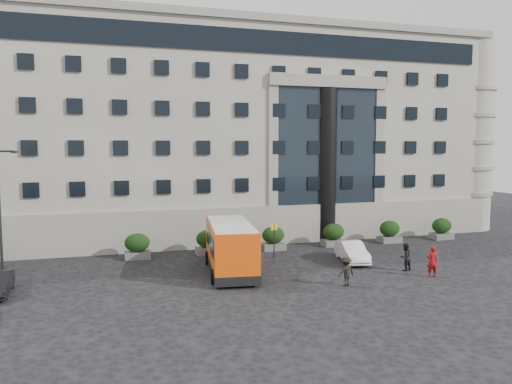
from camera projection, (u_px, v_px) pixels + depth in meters
ground at (215, 282)px, 29.85m from camera, size 120.00×120.00×0.00m
civic_building at (225, 137)px, 51.70m from camera, size 44.00×24.00×18.00m
entrance_column at (326, 165)px, 42.55m from camera, size 1.80×1.80×13.00m
hedge_a at (137, 246)px, 36.02m from camera, size 1.80×1.26×1.84m
hedge_b at (208, 242)px, 37.54m from camera, size 1.80×1.26×1.84m
hedge_c at (273, 238)px, 39.06m from camera, size 1.80×1.26×1.84m
hedge_d at (334, 235)px, 40.58m from camera, size 1.80×1.26×1.84m
hedge_e at (390, 231)px, 42.10m from camera, size 1.80×1.26×1.84m
hedge_f at (442, 228)px, 43.62m from camera, size 1.80×1.26×1.84m
street_lamp at (1, 212)px, 28.81m from camera, size 1.16×0.18×8.00m
bus_stop_sign at (274, 235)px, 36.06m from camera, size 0.50×0.08×2.52m
minibus at (231, 246)px, 32.00m from camera, size 3.67×7.99×3.21m
red_truck at (27, 233)px, 39.23m from camera, size 3.08×5.17×2.61m
parked_car_d at (7, 237)px, 40.94m from camera, size 2.64×4.90×1.31m
white_taxi at (352, 252)px, 35.11m from camera, size 2.34×4.54×1.42m
pedestrian_a at (432, 261)px, 31.06m from camera, size 0.80×0.61×1.95m
pedestrian_b at (405, 257)px, 32.62m from camera, size 1.05×0.92×1.80m
pedestrian_c at (346, 271)px, 29.06m from camera, size 1.22×0.87×1.71m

